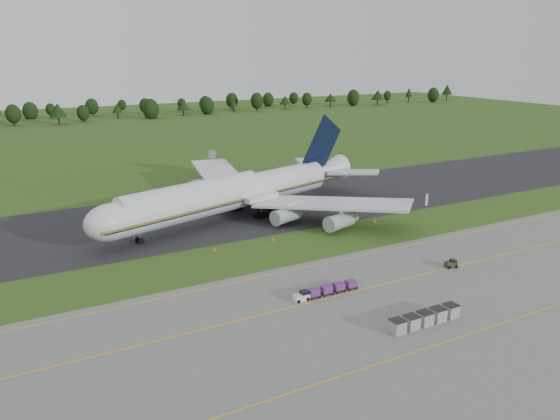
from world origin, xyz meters
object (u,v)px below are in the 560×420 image
baggage_train (325,290)px  utility_cart (451,264)px  aircraft (233,193)px  edge_markers (301,235)px  uld_row (425,318)px

baggage_train → utility_cart: bearing=-2.5°
baggage_train → utility_cart: baggage_train is taller
aircraft → edge_markers: aircraft is taller
aircraft → baggage_train: (-3.83, -43.41, -5.08)m
uld_row → aircraft: bearing=93.0°
utility_cart → edge_markers: bearing=118.5°
aircraft → uld_row: aircraft is taller
utility_cart → uld_row: 22.69m
aircraft → uld_row: (3.01, -57.85, -4.87)m
aircraft → baggage_train: aircraft is taller
baggage_train → uld_row: bearing=-64.7°
uld_row → edge_markers: bearing=84.4°
aircraft → edge_markers: 19.98m
aircraft → baggage_train: 43.88m
uld_row → edge_markers: 40.16m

